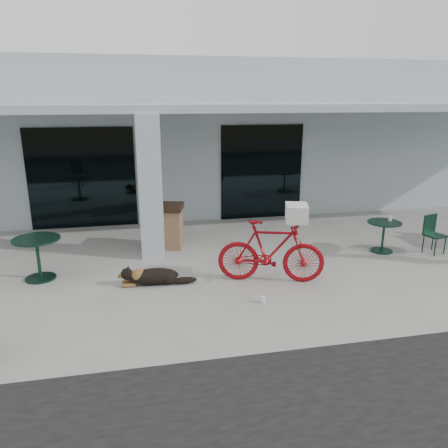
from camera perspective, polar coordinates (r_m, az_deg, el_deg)
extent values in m
plane|color=#A7A59D|center=(8.12, 2.32, -8.93)|extent=(80.00, 80.00, 0.00)
cube|color=#A2B2B7|center=(15.77, -5.11, 11.83)|extent=(22.00, 7.00, 4.50)
cube|color=black|center=(12.37, -18.02, 5.67)|extent=(2.80, 0.06, 2.70)
cube|color=black|center=(12.80, 4.93, 6.74)|extent=(2.40, 0.06, 2.70)
cube|color=#A2B2B7|center=(9.62, -9.64, 4.67)|extent=(0.50, 0.50, 3.12)
cube|color=#A2B2B7|center=(10.88, -2.16, 14.97)|extent=(22.00, 2.80, 0.18)
imported|color=maroon|center=(8.41, 6.16, -3.58)|extent=(2.12, 1.13, 1.23)
cube|color=white|center=(8.21, 9.46, 1.44)|extent=(0.53, 0.63, 0.32)
cylinder|color=white|center=(7.75, 5.09, -9.81)|extent=(0.10, 0.10, 0.11)
cylinder|color=white|center=(10.73, 20.87, 0.69)|extent=(0.10, 0.10, 0.11)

